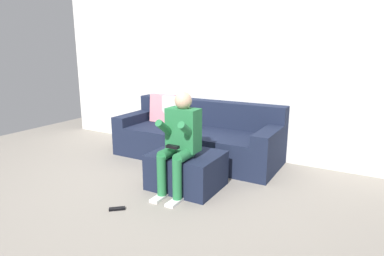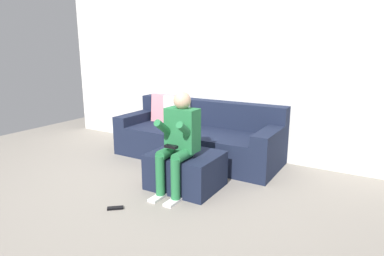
{
  "view_description": "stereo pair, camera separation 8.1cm",
  "coord_description": "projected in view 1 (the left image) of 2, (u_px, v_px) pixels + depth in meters",
  "views": [
    {
      "loc": [
        2.14,
        -2.56,
        1.57
      ],
      "look_at": [
        0.12,
        0.99,
        0.58
      ],
      "focal_mm": 30.68,
      "sensor_mm": 36.0,
      "label": 1
    },
    {
      "loc": [
        2.21,
        -2.52,
        1.57
      ],
      "look_at": [
        0.12,
        0.99,
        0.58
      ],
      "focal_mm": 30.68,
      "sensor_mm": 36.0,
      "label": 2
    }
  ],
  "objects": [
    {
      "name": "ground_plane",
      "position": [
        137.0,
        198.0,
        3.56
      ],
      "size": [
        7.71,
        7.71,
        0.0
      ],
      "primitive_type": "plane",
      "color": "gray"
    },
    {
      "name": "wall_back",
      "position": [
        218.0,
        71.0,
        4.95
      ],
      "size": [
        5.93,
        0.1,
        2.5
      ],
      "primitive_type": "cube",
      "color": "silver",
      "rests_on": "ground_plane"
    },
    {
      "name": "couch_sectional",
      "position": [
        197.0,
        137.0,
        4.83
      ],
      "size": [
        2.39,
        0.94,
        0.88
      ],
      "color": "#192138",
      "rests_on": "ground_plane"
    },
    {
      "name": "ottoman",
      "position": [
        187.0,
        170.0,
        3.8
      ],
      "size": [
        0.77,
        0.65,
        0.41
      ],
      "primitive_type": "cube",
      "color": "#192138",
      "rests_on": "ground_plane"
    },
    {
      "name": "remote_near_ottoman",
      "position": [
        117.0,
        209.0,
        3.29
      ],
      "size": [
        0.15,
        0.14,
        0.02
      ],
      "primitive_type": "cube",
      "rotation": [
        0.0,
        0.0,
        0.71
      ],
      "color": "black",
      "rests_on": "ground_plane"
    },
    {
      "name": "person_seated",
      "position": [
        180.0,
        137.0,
        3.56
      ],
      "size": [
        0.36,
        0.57,
        1.13
      ],
      "color": "#26723F",
      "rests_on": "ground_plane"
    }
  ]
}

